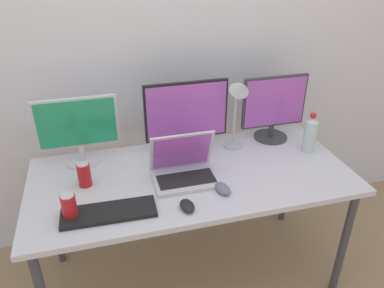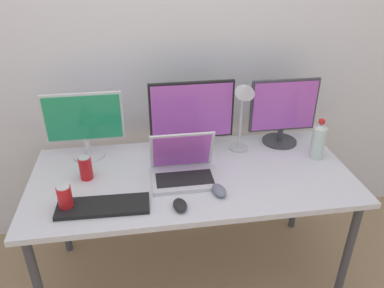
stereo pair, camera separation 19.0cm
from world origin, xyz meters
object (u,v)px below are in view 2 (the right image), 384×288
Objects in this scene: monitor_left at (84,123)px; monitor_center at (192,116)px; monitor_right at (283,111)px; water_bottle at (318,141)px; work_desk at (192,183)px; mouse_by_laptop at (180,205)px; keyboard_main at (103,206)px; desk_lamp at (244,104)px; mouse_by_keyboard at (219,190)px; soda_can_near_keyboard at (86,168)px; laptop_silver at (183,168)px; soda_can_by_laptop at (65,198)px.

monitor_center reaches higher than monitor_left.
water_bottle is at bearing -55.55° from monitor_right.
water_bottle is at bearing 5.07° from work_desk.
work_desk is at bearing 64.56° from mouse_by_laptop.
monitor_left is 0.89× the size of monitor_center.
monitor_right is 0.95× the size of keyboard_main.
desk_lamp is at bearing -5.92° from monitor_left.
monitor_right is 4.02× the size of mouse_by_laptop.
desk_lamp reaches higher than keyboard_main.
work_desk is 7.17× the size of water_bottle.
monitor_center is 1.19× the size of monitor_right.
mouse_by_keyboard is at bearing -62.16° from work_desk.
mouse_by_laptop is 0.79× the size of soda_can_near_keyboard.
monitor_left is 1.06× the size of monitor_right.
monitor_right reaches higher than water_bottle.
monitor_left is 4.27× the size of mouse_by_laptop.
monitor_right is 0.90× the size of desk_lamp.
monitor_center reaches higher than water_bottle.
soda_can_near_keyboard is at bearing 175.59° from work_desk.
monitor_right is at bearing 27.22° from keyboard_main.
laptop_silver reaches higher than water_bottle.
work_desk is 3.95× the size of monitor_left.
water_bottle is (0.77, 0.09, 0.05)m from laptop_silver.
soda_can_near_keyboard is (0.01, -0.23, -0.15)m from monitor_left.
laptop_silver is at bearing -30.39° from monitor_left.
monitor_center is at bearing 87.16° from mouse_by_keyboard.
monitor_right is 1.22× the size of laptop_silver.
monitor_left is at bearing 179.73° from monitor_right.
laptop_silver is at bearing 18.09° from soda_can_by_laptop.
soda_can_by_laptop is at bearing 176.32° from keyboard_main.
soda_can_near_keyboard is (-0.10, 0.26, 0.05)m from keyboard_main.
keyboard_main is at bearing -152.01° from desk_lamp.
monitor_right reaches higher than mouse_by_laptop.
desk_lamp is (0.87, -0.09, 0.09)m from monitor_left.
desk_lamp is (0.21, 0.38, 0.29)m from mouse_by_keyboard.
work_desk is 0.51m from keyboard_main.
soda_can_by_laptop is at bearing -157.20° from desk_lamp.
mouse_by_keyboard is (0.06, -0.45, -0.20)m from monitor_center.
desk_lamp is at bearing 22.80° from soda_can_by_laptop.
monitor_center is 4.78× the size of mouse_by_laptop.
monitor_left is at bearing 170.68° from water_bottle.
soda_can_by_laptop is 1.04m from desk_lamp.
keyboard_main is at bearing -135.40° from monitor_center.
work_desk is 0.70m from monitor_right.
work_desk is 0.56m from soda_can_near_keyboard.
mouse_by_keyboard is at bearing -136.01° from monitor_right.
water_bottle is (1.17, 0.29, 0.10)m from keyboard_main.
soda_can_by_laptop is (-0.65, -0.47, -0.16)m from monitor_center.
soda_can_near_keyboard reaches higher than keyboard_main.
mouse_by_keyboard is at bearing 4.62° from keyboard_main.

